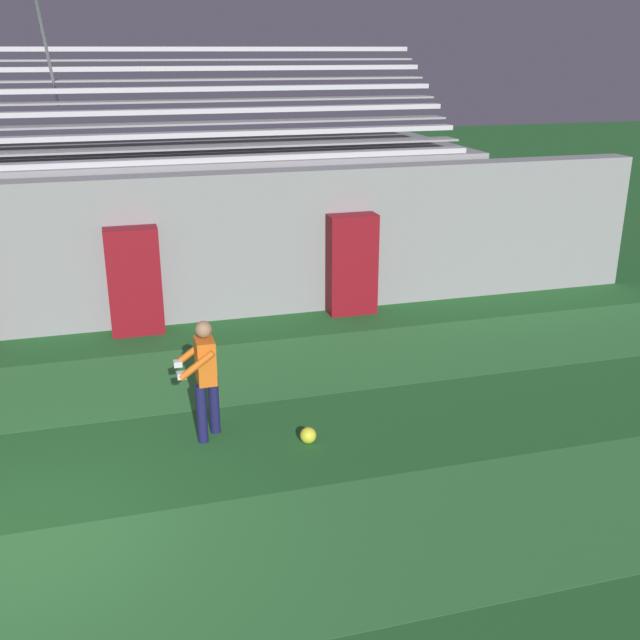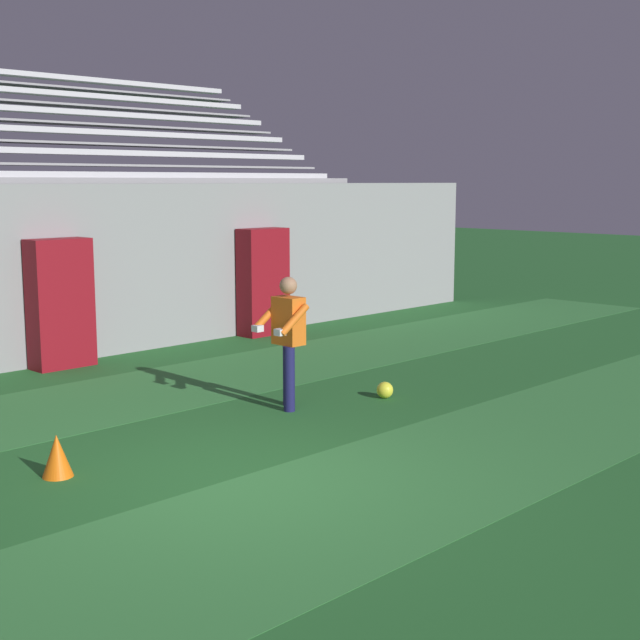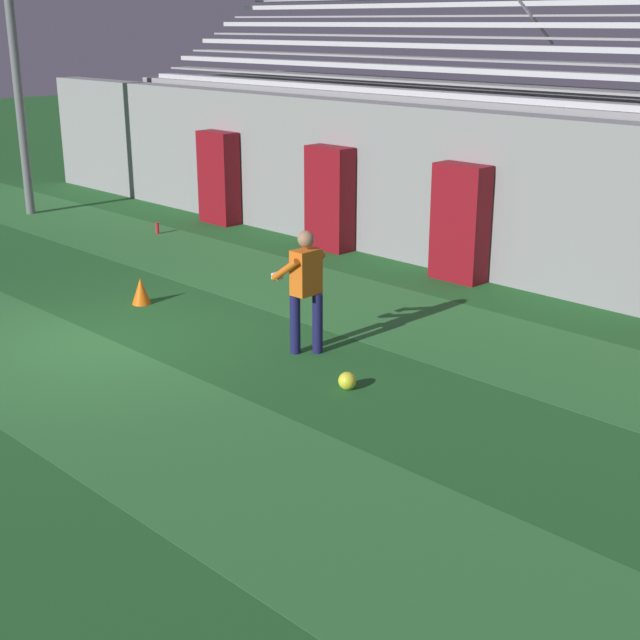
% 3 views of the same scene
% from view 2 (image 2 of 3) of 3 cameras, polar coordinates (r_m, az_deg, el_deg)
% --- Properties ---
extents(ground_plane, '(80.00, 80.00, 0.00)m').
position_cam_2_polar(ground_plane, '(8.71, -5.48, -10.19)').
color(ground_plane, '#236028').
extents(turf_stripe_mid, '(28.00, 2.42, 0.01)m').
position_cam_2_polar(turf_stripe_mid, '(7.91, 0.07, -12.15)').
color(turf_stripe_mid, '#337A38').
rests_on(turf_stripe_mid, ground).
extents(turf_stripe_far, '(28.00, 2.42, 0.01)m').
position_cam_2_polar(turf_stripe_far, '(11.66, -17.21, -5.61)').
color(turf_stripe_far, '#337A38').
rests_on(turf_stripe_far, ground).
extents(padding_pillar_gate_right, '(0.95, 0.44, 1.98)m').
position_cam_2_polar(padding_pillar_gate_right, '(14.17, -16.28, 1.02)').
color(padding_pillar_gate_right, maroon).
rests_on(padding_pillar_gate_right, ground).
extents(padding_pillar_far_right, '(0.95, 0.44, 1.98)m').
position_cam_2_polar(padding_pillar_far_right, '(16.57, -3.66, 2.45)').
color(padding_pillar_far_right, maroon).
rests_on(padding_pillar_far_right, ground).
extents(goalkeeper, '(0.57, 0.58, 1.67)m').
position_cam_2_polar(goalkeeper, '(11.11, -2.09, -0.90)').
color(goalkeeper, '#19194C').
rests_on(goalkeeper, ground).
extents(soccer_ball, '(0.22, 0.22, 0.22)m').
position_cam_2_polar(soccer_ball, '(11.83, 4.18, -4.49)').
color(soccer_ball, yellow).
rests_on(soccer_ball, ground).
extents(traffic_cone, '(0.30, 0.30, 0.42)m').
position_cam_2_polar(traffic_cone, '(9.09, -16.48, -8.33)').
color(traffic_cone, orange).
rests_on(traffic_cone, ground).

